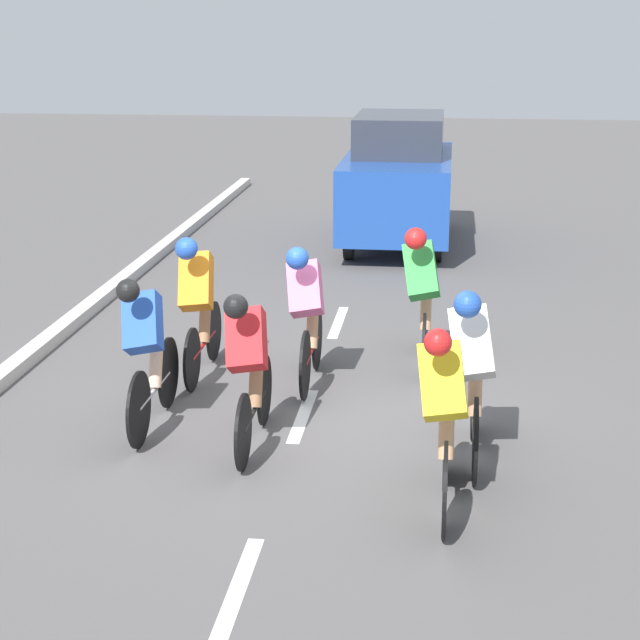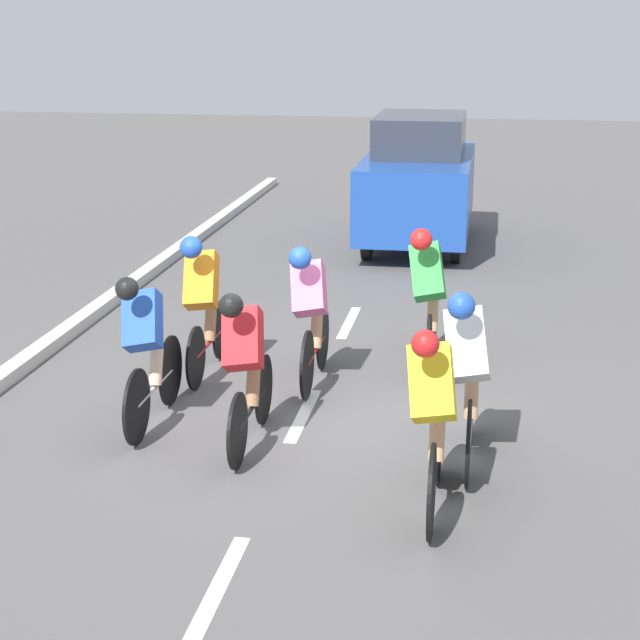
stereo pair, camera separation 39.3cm
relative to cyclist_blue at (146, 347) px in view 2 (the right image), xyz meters
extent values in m
plane|color=#565454|center=(-1.36, -0.55, -0.76)|extent=(60.00, 60.00, 0.00)
cube|color=white|center=(-1.36, 2.72, -0.76)|extent=(0.12, 1.40, 0.01)
cube|color=white|center=(-1.36, -0.48, -0.76)|extent=(0.12, 1.40, 0.01)
cube|color=white|center=(-1.36, -3.68, -0.76)|extent=(0.12, 1.40, 0.01)
cylinder|color=black|center=(-0.03, -0.58, -0.42)|extent=(0.03, 0.68, 0.68)
cylinder|color=black|center=(-0.03, 0.43, -0.42)|extent=(0.03, 0.68, 0.68)
cylinder|color=#B7B7BC|center=(-0.03, -0.07, -0.42)|extent=(0.04, 1.01, 0.04)
cylinder|color=#B7B7BC|center=(-0.03, -0.25, -0.21)|extent=(0.04, 0.04, 0.42)
cylinder|color=yellow|center=(-0.03, -0.12, -0.32)|extent=(0.07, 0.07, 0.16)
cylinder|color=beige|center=(-0.03, -0.15, -0.24)|extent=(0.12, 0.23, 0.36)
cube|color=blue|center=(0.02, 0.03, 0.26)|extent=(0.42, 0.46, 0.59)
sphere|color=black|center=(0.07, 0.25, 0.60)|extent=(0.21, 0.21, 0.21)
cylinder|color=black|center=(-2.46, -2.71, -0.42)|extent=(0.03, 0.69, 0.69)
cylinder|color=black|center=(-2.46, -1.73, -0.42)|extent=(0.03, 0.69, 0.69)
cylinder|color=navy|center=(-2.46, -2.22, -0.42)|extent=(0.04, 0.98, 0.04)
cylinder|color=navy|center=(-2.46, -2.39, -0.21)|extent=(0.04, 0.04, 0.42)
cylinder|color=#1999D8|center=(-2.46, -2.27, -0.32)|extent=(0.07, 0.07, 0.16)
cylinder|color=tan|center=(-2.46, -2.29, -0.24)|extent=(0.12, 0.23, 0.36)
cube|color=green|center=(-2.40, -2.12, 0.29)|extent=(0.43, 0.50, 0.65)
sphere|color=red|center=(-2.34, -1.90, 0.68)|extent=(0.23, 0.23, 0.23)
cylinder|color=black|center=(-1.32, -1.90, -0.42)|extent=(0.03, 0.69, 0.69)
cylinder|color=black|center=(-1.32, -0.94, -0.42)|extent=(0.03, 0.69, 0.69)
cylinder|color=red|center=(-1.32, -1.42, -0.42)|extent=(0.04, 0.96, 0.04)
cylinder|color=red|center=(-1.32, -1.59, -0.21)|extent=(0.04, 0.04, 0.42)
cylinder|color=#1999D8|center=(-1.32, -1.47, -0.32)|extent=(0.07, 0.07, 0.16)
cylinder|color=tan|center=(-1.32, -1.49, -0.24)|extent=(0.12, 0.23, 0.36)
cube|color=pink|center=(-1.27, -1.32, 0.26)|extent=(0.41, 0.47, 0.60)
sphere|color=blue|center=(-1.22, -1.10, 0.62)|extent=(0.23, 0.23, 0.23)
cylinder|color=black|center=(-1.03, -0.24, -0.44)|extent=(0.03, 0.65, 0.65)
cylinder|color=black|center=(-1.03, 0.80, -0.44)|extent=(0.03, 0.65, 0.65)
cylinder|color=black|center=(-1.03, 0.28, -0.44)|extent=(0.04, 1.04, 0.04)
cylinder|color=black|center=(-1.03, 0.10, -0.23)|extent=(0.04, 0.04, 0.42)
cylinder|color=white|center=(-1.03, 0.23, -0.34)|extent=(0.07, 0.07, 0.16)
cylinder|color=#9E704C|center=(-1.03, 0.20, -0.26)|extent=(0.12, 0.23, 0.36)
cube|color=red|center=(-0.99, 0.38, 0.24)|extent=(0.40, 0.46, 0.58)
sphere|color=black|center=(-0.95, 0.60, 0.59)|extent=(0.21, 0.21, 0.21)
cylinder|color=black|center=(-2.94, -0.13, -0.40)|extent=(0.03, 0.72, 0.72)
cylinder|color=black|center=(-2.94, 0.84, -0.40)|extent=(0.03, 0.72, 0.72)
cylinder|color=#B7B7BC|center=(-2.94, 0.35, -0.40)|extent=(0.04, 0.97, 0.04)
cylinder|color=#B7B7BC|center=(-2.94, 0.18, -0.19)|extent=(0.04, 0.04, 0.42)
cylinder|color=#1999D8|center=(-2.94, 0.30, -0.30)|extent=(0.07, 0.07, 0.16)
cylinder|color=tan|center=(-2.94, 0.28, -0.22)|extent=(0.12, 0.23, 0.36)
cube|color=white|center=(-2.89, 0.45, 0.30)|extent=(0.42, 0.50, 0.64)
sphere|color=blue|center=(-2.84, 0.67, 0.69)|extent=(0.22, 0.22, 0.22)
cylinder|color=black|center=(-2.71, 0.79, -0.41)|extent=(0.03, 0.71, 0.71)
cylinder|color=black|center=(-2.71, 1.78, -0.41)|extent=(0.03, 0.71, 0.71)
cylinder|color=black|center=(-2.71, 1.29, -0.41)|extent=(0.04, 0.99, 0.04)
cylinder|color=black|center=(-2.71, 1.12, -0.20)|extent=(0.04, 0.04, 0.42)
cylinder|color=yellow|center=(-2.71, 1.24, -0.31)|extent=(0.07, 0.07, 0.16)
cylinder|color=tan|center=(-2.71, 1.21, -0.23)|extent=(0.12, 0.23, 0.36)
cube|color=yellow|center=(-2.66, 1.39, 0.29)|extent=(0.40, 0.48, 0.61)
sphere|color=red|center=(-2.62, 1.61, 0.66)|extent=(0.21, 0.21, 0.21)
cylinder|color=black|center=(-0.15, -2.07, -0.44)|extent=(0.03, 0.65, 0.65)
cylinder|color=black|center=(-0.15, -1.05, -0.44)|extent=(0.03, 0.65, 0.65)
cylinder|color=red|center=(-0.15, -1.56, -0.44)|extent=(0.04, 1.02, 0.04)
cylinder|color=red|center=(-0.15, -1.73, -0.23)|extent=(0.04, 0.04, 0.42)
cylinder|color=#1999D8|center=(-0.15, -1.61, -0.34)|extent=(0.07, 0.07, 0.16)
cylinder|color=#9E704C|center=(-0.15, -1.63, -0.26)|extent=(0.12, 0.23, 0.36)
cube|color=orange|center=(-0.12, -1.46, 0.27)|extent=(0.38, 0.50, 0.62)
sphere|color=blue|center=(-0.09, -1.24, 0.66)|extent=(0.23, 0.23, 0.23)
cylinder|color=black|center=(-2.51, -7.20, -0.44)|extent=(0.14, 0.64, 0.64)
cylinder|color=black|center=(-1.15, -7.20, -0.44)|extent=(0.14, 0.64, 0.64)
cylinder|color=black|center=(-2.51, -9.60, -0.44)|extent=(0.14, 0.64, 0.64)
cylinder|color=black|center=(-1.15, -9.60, -0.44)|extent=(0.14, 0.64, 0.64)
cube|color=#1E479E|center=(-1.83, -8.40, 0.13)|extent=(1.70, 3.87, 1.15)
cube|color=#2D333D|center=(-1.83, -8.59, 1.02)|extent=(1.39, 2.13, 0.63)
camera|label=1|loc=(-2.67, 8.93, 2.92)|focal=60.00mm
camera|label=2|loc=(-3.05, 8.87, 2.92)|focal=60.00mm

